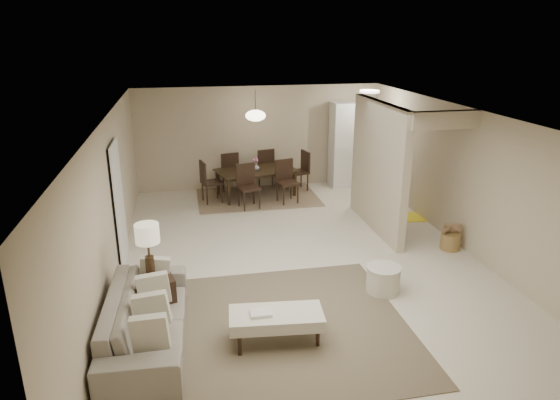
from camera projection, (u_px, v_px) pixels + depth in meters
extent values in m
plane|color=beige|center=(302.00, 262.00, 8.51)|extent=(9.00, 9.00, 0.00)
plane|color=white|center=(304.00, 116.00, 7.71)|extent=(9.00, 9.00, 0.00)
plane|color=#BDAD8F|center=(259.00, 137.00, 12.29)|extent=(6.00, 0.00, 6.00)
plane|color=#BDAD8F|center=(111.00, 204.00, 7.55)|extent=(0.00, 9.00, 9.00)
plane|color=#BDAD8F|center=(470.00, 182.00, 8.66)|extent=(0.00, 9.00, 9.00)
cube|color=#BDAD8F|center=(378.00, 167.00, 9.60)|extent=(0.15, 2.50, 2.50)
cube|color=black|center=(118.00, 205.00, 8.19)|extent=(0.04, 0.90, 2.04)
cube|color=white|center=(354.00, 144.00, 12.46)|extent=(1.20, 0.55, 2.10)
cylinder|color=white|center=(370.00, 91.00, 11.12)|extent=(0.44, 0.44, 0.05)
cube|color=brown|center=(287.00, 326.00, 6.64)|extent=(3.20, 3.20, 0.01)
imported|color=gray|center=(146.00, 319.00, 6.20)|extent=(2.40, 1.02, 0.69)
cube|color=beige|center=(276.00, 318.00, 6.22)|extent=(1.22, 0.65, 0.16)
cylinder|color=black|center=(240.00, 346.00, 6.02)|extent=(0.05, 0.05, 0.26)
cylinder|color=black|center=(318.00, 337.00, 6.20)|extent=(0.05, 0.05, 0.26)
cylinder|color=black|center=(236.00, 328.00, 6.38)|extent=(0.05, 0.05, 0.26)
cylinder|color=black|center=(310.00, 320.00, 6.56)|extent=(0.05, 0.05, 0.26)
cube|color=black|center=(153.00, 296.00, 6.81)|extent=(0.66, 0.66, 0.60)
cylinder|color=#412D1B|center=(150.00, 267.00, 6.67)|extent=(0.12, 0.12, 0.30)
cylinder|color=#412D1B|center=(148.00, 247.00, 6.58)|extent=(0.03, 0.03, 0.26)
cylinder|color=beige|center=(147.00, 233.00, 6.51)|extent=(0.32, 0.32, 0.26)
cylinder|color=beige|center=(383.00, 279.00, 7.48)|extent=(0.52, 0.52, 0.41)
cylinder|color=olive|center=(450.00, 241.00, 8.97)|extent=(0.38, 0.38, 0.29)
cube|color=#8A7355|center=(257.00, 196.00, 11.91)|extent=(2.80, 2.10, 0.01)
imported|color=black|center=(257.00, 183.00, 11.81)|extent=(2.00, 1.40, 0.64)
imported|color=silver|center=(256.00, 167.00, 11.68)|extent=(0.16, 0.16, 0.15)
cube|color=yellow|center=(405.00, 217.00, 10.54)|extent=(0.99, 0.69, 0.01)
cylinder|color=#412D1B|center=(255.00, 101.00, 11.19)|extent=(0.02, 0.02, 0.50)
ellipsoid|color=#FFEAC6|center=(256.00, 116.00, 11.29)|extent=(0.46, 0.46, 0.25)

